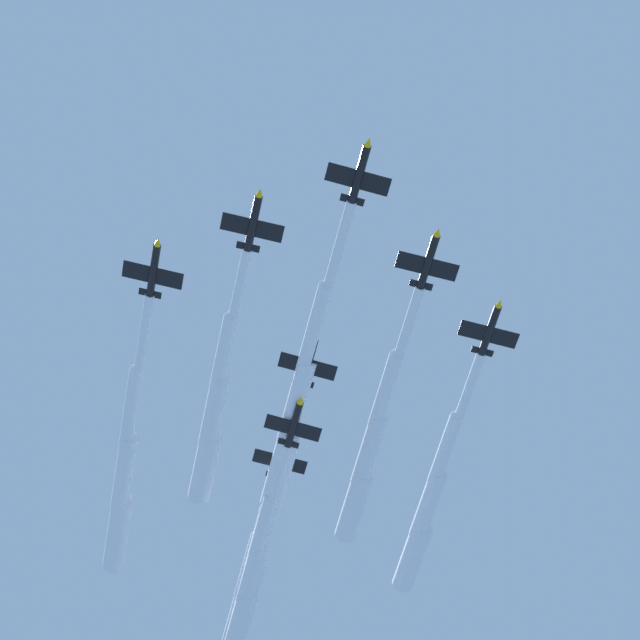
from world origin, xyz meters
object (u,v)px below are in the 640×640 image
object	(u,v)px
jet_lead	(297,403)
jet_port_inner	(370,450)
jet_starboard_inner	(215,412)
jet_starboard_outer	(252,575)
jet_port_mid	(429,505)
jet_starboard_mid	(125,475)
jet_port_outer	(261,538)
jet_trail_port	(236,620)

from	to	relation	value
jet_lead	jet_port_inner	bearing A→B (deg)	154.05
jet_starboard_inner	jet_starboard_outer	bearing A→B (deg)	-161.44
jet_port_mid	jet_starboard_mid	xyz separation A→B (m)	(26.43, -40.02, 0.71)
jet_port_inner	jet_port_mid	distance (m)	16.67
jet_starboard_inner	jet_port_outer	xyz separation A→B (m)	(-26.77, -6.24, -0.91)
jet_starboard_inner	jet_port_mid	distance (m)	38.28
jet_starboard_mid	jet_trail_port	size ratio (longest dim) A/B	1.01
jet_port_mid	jet_starboard_mid	size ratio (longest dim) A/B	0.92
jet_starboard_inner	jet_starboard_mid	distance (m)	20.09
jet_port_inner	jet_port_mid	world-z (taller)	jet_port_mid
jet_starboard_inner	jet_starboard_outer	size ratio (longest dim) A/B	1.01
jet_starboard_inner	jet_starboard_mid	world-z (taller)	jet_starboard_mid
jet_lead	jet_port_inner	distance (m)	13.91
jet_lead	jet_starboard_mid	size ratio (longest dim) A/B	0.99
jet_port_outer	jet_starboard_inner	bearing A→B (deg)	13.12
jet_lead	jet_starboard_mid	bearing A→B (deg)	-94.46
jet_lead	jet_port_mid	bearing A→B (deg)	163.20
jet_starboard_inner	jet_port_inner	bearing A→B (deg)	131.01
jet_trail_port	jet_port_mid	bearing A→B (deg)	72.54
jet_port_outer	jet_trail_port	world-z (taller)	jet_trail_port
jet_trail_port	jet_starboard_inner	bearing A→B (deg)	24.93
jet_starboard_outer	jet_port_outer	bearing A→B (deg)	39.74
jet_port_mid	jet_starboard_mid	distance (m)	47.96
jet_lead	jet_starboard_outer	distance (m)	37.02
jet_port_outer	jet_starboard_outer	xyz separation A→B (m)	(-5.55, -4.61, -1.71)
jet_starboard_mid	jet_port_inner	bearing A→B (deg)	105.02
jet_lead	jet_starboard_mid	distance (m)	31.42
jet_starboard_inner	jet_port_mid	bearing A→B (deg)	147.15
jet_starboard_outer	jet_trail_port	distance (m)	16.92
jet_port_inner	jet_port_mid	bearing A→B (deg)	170.83
jet_starboard_mid	jet_port_outer	bearing A→B (deg)	148.26
jet_starboard_inner	jet_starboard_outer	xyz separation A→B (m)	(-32.32, -10.85, -2.62)
jet_port_mid	jet_port_inner	bearing A→B (deg)	-9.17
jet_lead	jet_starboard_inner	bearing A→B (deg)	-74.74
jet_starboard_inner	jet_starboard_mid	bearing A→B (deg)	-106.57
jet_starboard_mid	jet_trail_port	xyz separation A→B (m)	(-39.59, -1.81, 0.72)
jet_port_mid	jet_starboard_outer	bearing A→B (deg)	-90.29
jet_port_inner	jet_port_outer	bearing A→B (deg)	-114.32
jet_starboard_outer	jet_trail_port	xyz separation A→B (m)	(-13.00, -10.21, 3.60)
jet_lead	jet_port_outer	size ratio (longest dim) A/B	1.05
jet_port_inner	jet_starboard_inner	distance (m)	24.09
jet_starboard_mid	jet_starboard_outer	xyz separation A→B (m)	(-26.59, 8.40, -2.88)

